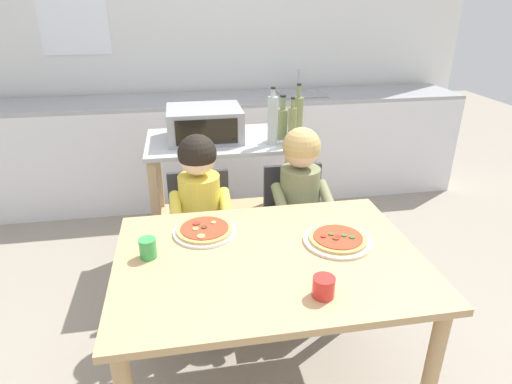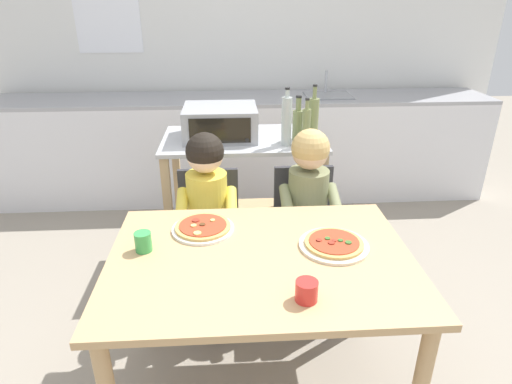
# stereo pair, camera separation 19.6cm
# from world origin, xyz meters

# --- Properties ---
(ground_plane) EXTENTS (10.52, 10.52, 0.00)m
(ground_plane) POSITION_xyz_m (0.00, 1.05, 0.00)
(ground_plane) COLOR gray
(back_wall_tiled) EXTENTS (4.83, 0.13, 2.70)m
(back_wall_tiled) POSITION_xyz_m (-0.00, 2.69, 1.35)
(back_wall_tiled) COLOR white
(back_wall_tiled) RESTS_ON ground
(kitchen_counter) EXTENTS (4.35, 0.60, 1.11)m
(kitchen_counter) POSITION_xyz_m (0.00, 2.28, 0.46)
(kitchen_counter) COLOR silver
(kitchen_counter) RESTS_ON ground
(kitchen_island_cart) EXTENTS (1.03, 0.61, 0.89)m
(kitchen_island_cart) POSITION_xyz_m (-0.03, 1.19, 0.59)
(kitchen_island_cart) COLOR #B7BABF
(kitchen_island_cart) RESTS_ON ground
(toaster_oven) EXTENTS (0.46, 0.39, 0.20)m
(toaster_oven) POSITION_xyz_m (-0.17, 1.21, 0.99)
(toaster_oven) COLOR #999BA0
(toaster_oven) RESTS_ON kitchen_island_cart
(bottle_clear_vinegar) EXTENTS (0.05, 0.05, 0.29)m
(bottle_clear_vinegar) POSITION_xyz_m (0.34, 1.01, 1.01)
(bottle_clear_vinegar) COLOR olive
(bottle_clear_vinegar) RESTS_ON kitchen_island_cart
(bottle_tall_green_wine) EXTENTS (0.06, 0.06, 0.35)m
(bottle_tall_green_wine) POSITION_xyz_m (0.23, 1.02, 1.04)
(bottle_tall_green_wine) COLOR #ADB7B2
(bottle_tall_green_wine) RESTS_ON kitchen_island_cart
(bottle_brown_beer) EXTENTS (0.06, 0.06, 0.35)m
(bottle_brown_beer) POSITION_xyz_m (0.40, 1.10, 1.03)
(bottle_brown_beer) COLOR olive
(bottle_brown_beer) RESTS_ON kitchen_island_cart
(bottle_squat_spirits) EXTENTS (0.07, 0.07, 0.28)m
(bottle_squat_spirits) POSITION_xyz_m (0.31, 1.13, 0.99)
(bottle_squat_spirits) COLOR olive
(bottle_squat_spirits) RESTS_ON kitchen_island_cart
(dining_table) EXTENTS (1.23, 0.88, 0.76)m
(dining_table) POSITION_xyz_m (0.00, 0.00, 0.65)
(dining_table) COLOR tan
(dining_table) RESTS_ON ground
(dining_chair_left) EXTENTS (0.36, 0.36, 0.81)m
(dining_chair_left) POSITION_xyz_m (-0.24, 0.72, 0.48)
(dining_chair_left) COLOR #333338
(dining_chair_left) RESTS_ON ground
(dining_chair_right) EXTENTS (0.36, 0.36, 0.81)m
(dining_chair_right) POSITION_xyz_m (0.31, 0.73, 0.48)
(dining_chair_right) COLOR #333338
(dining_chair_right) RESTS_ON ground
(child_in_yellow_shirt) EXTENTS (0.32, 0.42, 1.06)m
(child_in_yellow_shirt) POSITION_xyz_m (-0.24, 0.60, 0.69)
(child_in_yellow_shirt) COLOR #424C6B
(child_in_yellow_shirt) RESTS_ON ground
(child_in_olive_shirt) EXTENTS (0.32, 0.42, 1.07)m
(child_in_olive_shirt) POSITION_xyz_m (0.31, 0.61, 0.70)
(child_in_olive_shirt) COLOR #424C6B
(child_in_olive_shirt) RESTS_ON ground
(pizza_plate_white) EXTENTS (0.28, 0.28, 0.03)m
(pizza_plate_white) POSITION_xyz_m (-0.24, 0.23, 0.77)
(pizza_plate_white) COLOR white
(pizza_plate_white) RESTS_ON dining_table
(pizza_plate_cream) EXTENTS (0.29, 0.29, 0.03)m
(pizza_plate_cream) POSITION_xyz_m (0.31, 0.06, 0.77)
(pizza_plate_cream) COLOR beige
(pizza_plate_cream) RESTS_ON dining_table
(drinking_cup_red) EXTENTS (0.08, 0.08, 0.08)m
(drinking_cup_red) POSITION_xyz_m (0.14, -0.28, 0.79)
(drinking_cup_red) COLOR red
(drinking_cup_red) RESTS_ON dining_table
(drinking_cup_green) EXTENTS (0.07, 0.07, 0.08)m
(drinking_cup_green) POSITION_xyz_m (-0.48, 0.08, 0.80)
(drinking_cup_green) COLOR green
(drinking_cup_green) RESTS_ON dining_table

